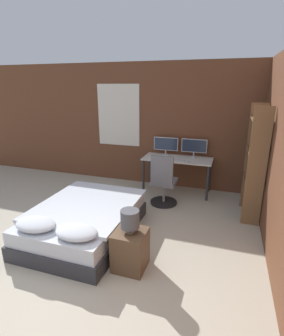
{
  "coord_description": "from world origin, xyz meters",
  "views": [
    {
      "loc": [
        1.47,
        -1.77,
        2.21
      ],
      "look_at": [
        0.01,
        2.61,
        0.75
      ],
      "focal_mm": 28.0,
      "sensor_mm": 36.0,
      "label": 1
    }
  ],
  "objects_px": {
    "keyboard": "(176,160)",
    "desk": "(177,163)",
    "bookshelf": "(256,160)",
    "bed": "(85,220)",
    "computer_mouse": "(189,161)",
    "nightstand": "(130,250)",
    "monitor_right": "(194,147)",
    "bedside_lamp": "(130,219)",
    "office_chair": "(163,185)",
    "monitor_left": "(166,145)"
  },
  "relations": [
    {
      "from": "bookshelf",
      "to": "nightstand",
      "type": "bearing_deg",
      "value": -128.13
    },
    {
      "from": "desk",
      "to": "monitor_right",
      "type": "relative_size",
      "value": 2.69
    },
    {
      "from": "desk",
      "to": "computer_mouse",
      "type": "distance_m",
      "value": 0.36
    },
    {
      "from": "bedside_lamp",
      "to": "computer_mouse",
      "type": "xyz_separation_m",
      "value": [
        0.33,
        2.43,
        0.09
      ]
    },
    {
      "from": "nightstand",
      "to": "computer_mouse",
      "type": "xyz_separation_m",
      "value": [
        0.33,
        2.43,
        0.52
      ]
    },
    {
      "from": "bedside_lamp",
      "to": "monitor_right",
      "type": "height_order",
      "value": "monitor_right"
    },
    {
      "from": "desk",
      "to": "bookshelf",
      "type": "relative_size",
      "value": 0.74
    },
    {
      "from": "nightstand",
      "to": "monitor_right",
      "type": "relative_size",
      "value": 0.95
    },
    {
      "from": "desk",
      "to": "monitor_right",
      "type": "distance_m",
      "value": 0.49
    },
    {
      "from": "monitor_left",
      "to": "office_chair",
      "type": "height_order",
      "value": "monitor_left"
    },
    {
      "from": "nightstand",
      "to": "monitor_left",
      "type": "distance_m",
      "value": 2.94
    },
    {
      "from": "bedside_lamp",
      "to": "monitor_left",
      "type": "distance_m",
      "value": 2.86
    },
    {
      "from": "nightstand",
      "to": "office_chair",
      "type": "distance_m",
      "value": 1.93
    },
    {
      "from": "nightstand",
      "to": "monitor_right",
      "type": "xyz_separation_m",
      "value": [
        0.36,
        2.84,
        0.73
      ]
    },
    {
      "from": "desk",
      "to": "office_chair",
      "type": "relative_size",
      "value": 1.42
    },
    {
      "from": "monitor_right",
      "to": "computer_mouse",
      "type": "relative_size",
      "value": 7.61
    },
    {
      "from": "desk",
      "to": "keyboard",
      "type": "bearing_deg",
      "value": -90.0
    },
    {
      "from": "bookshelf",
      "to": "bed",
      "type": "bearing_deg",
      "value": -149.73
    },
    {
      "from": "nightstand",
      "to": "desk",
      "type": "xyz_separation_m",
      "value": [
        0.06,
        2.63,
        0.41
      ]
    },
    {
      "from": "bookshelf",
      "to": "office_chair",
      "type": "bearing_deg",
      "value": 179.36
    },
    {
      "from": "desk",
      "to": "office_chair",
      "type": "distance_m",
      "value": 0.76
    },
    {
      "from": "office_chair",
      "to": "monitor_left",
      "type": "bearing_deg",
      "value": 101.45
    },
    {
      "from": "office_chair",
      "to": "computer_mouse",
      "type": "bearing_deg",
      "value": 52.77
    },
    {
      "from": "nightstand",
      "to": "bed",
      "type": "bearing_deg",
      "value": 152.5
    },
    {
      "from": "office_chair",
      "to": "bed",
      "type": "bearing_deg",
      "value": -121.39
    },
    {
      "from": "bedside_lamp",
      "to": "monitor_left",
      "type": "bearing_deg",
      "value": 94.92
    },
    {
      "from": "bedside_lamp",
      "to": "monitor_left",
      "type": "xyz_separation_m",
      "value": [
        -0.24,
        2.84,
        0.3
      ]
    },
    {
      "from": "desk",
      "to": "office_chair",
      "type": "bearing_deg",
      "value": -99.47
    },
    {
      "from": "nightstand",
      "to": "office_chair",
      "type": "bearing_deg",
      "value": 91.74
    },
    {
      "from": "office_chair",
      "to": "keyboard",
      "type": "bearing_deg",
      "value": 76.91
    },
    {
      "from": "bedside_lamp",
      "to": "keyboard",
      "type": "xyz_separation_m",
      "value": [
        0.06,
        2.43,
        0.08
      ]
    },
    {
      "from": "bed",
      "to": "bedside_lamp",
      "type": "bearing_deg",
      "value": -27.5
    },
    {
      "from": "bedside_lamp",
      "to": "computer_mouse",
      "type": "distance_m",
      "value": 2.45
    },
    {
      "from": "bedside_lamp",
      "to": "bookshelf",
      "type": "xyz_separation_m",
      "value": [
        1.49,
        1.9,
        0.37
      ]
    },
    {
      "from": "keyboard",
      "to": "bookshelf",
      "type": "xyz_separation_m",
      "value": [
        1.43,
        -0.53,
        0.28
      ]
    },
    {
      "from": "nightstand",
      "to": "keyboard",
      "type": "height_order",
      "value": "keyboard"
    },
    {
      "from": "keyboard",
      "to": "bedside_lamp",
      "type": "bearing_deg",
      "value": -91.42
    },
    {
      "from": "keyboard",
      "to": "desk",
      "type": "bearing_deg",
      "value": 90.0
    },
    {
      "from": "monitor_right",
      "to": "office_chair",
      "type": "distance_m",
      "value": 1.16
    },
    {
      "from": "monitor_left",
      "to": "office_chair",
      "type": "xyz_separation_m",
      "value": [
        0.19,
        -0.92,
        -0.58
      ]
    },
    {
      "from": "nightstand",
      "to": "keyboard",
      "type": "xyz_separation_m",
      "value": [
        0.06,
        2.43,
        0.51
      ]
    },
    {
      "from": "bedside_lamp",
      "to": "office_chair",
      "type": "bearing_deg",
      "value": 91.74
    },
    {
      "from": "monitor_left",
      "to": "bookshelf",
      "type": "height_order",
      "value": "bookshelf"
    },
    {
      "from": "monitor_left",
      "to": "office_chair",
      "type": "distance_m",
      "value": 1.1
    },
    {
      "from": "bed",
      "to": "nightstand",
      "type": "relative_size",
      "value": 3.75
    },
    {
      "from": "monitor_right",
      "to": "bedside_lamp",
      "type": "bearing_deg",
      "value": -97.32
    },
    {
      "from": "computer_mouse",
      "to": "bookshelf",
      "type": "bearing_deg",
      "value": -24.37
    },
    {
      "from": "computer_mouse",
      "to": "bookshelf",
      "type": "xyz_separation_m",
      "value": [
        1.16,
        -0.53,
        0.27
      ]
    },
    {
      "from": "nightstand",
      "to": "monitor_left",
      "type": "xyz_separation_m",
      "value": [
        -0.24,
        2.84,
        0.73
      ]
    },
    {
      "from": "bed",
      "to": "keyboard",
      "type": "xyz_separation_m",
      "value": [
        0.99,
        1.94,
        0.52
      ]
    }
  ]
}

